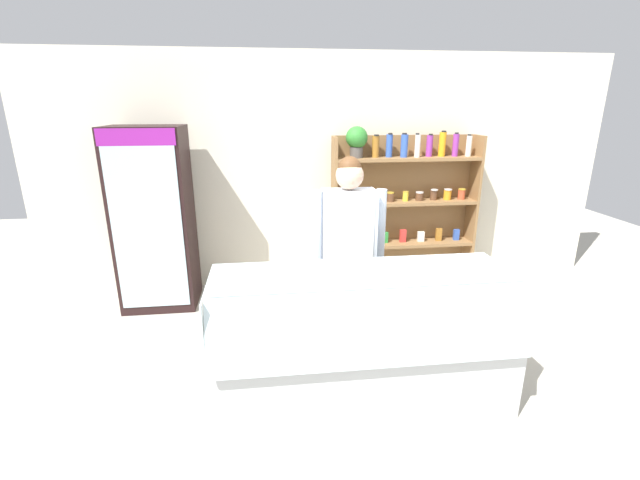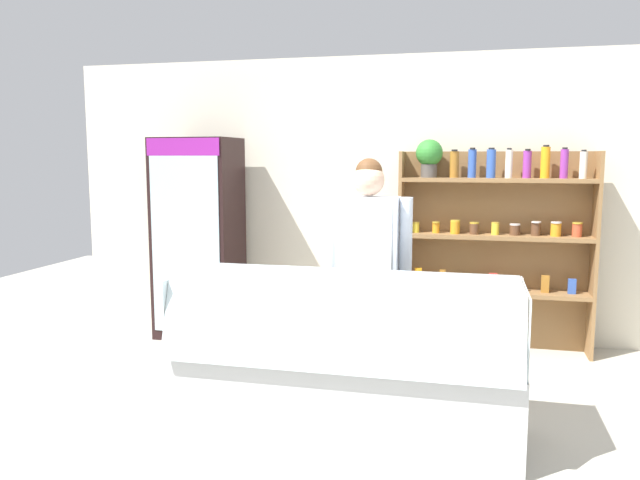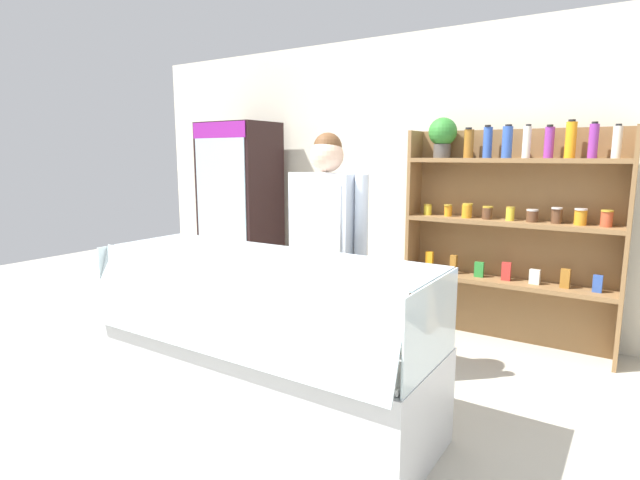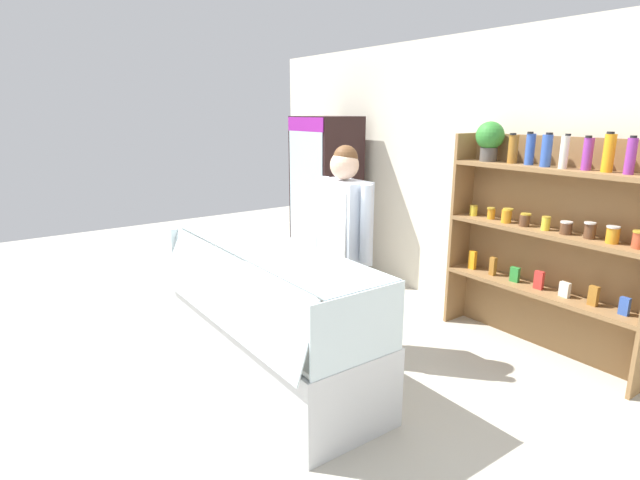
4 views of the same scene
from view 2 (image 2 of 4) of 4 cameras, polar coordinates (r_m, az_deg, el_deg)
ground_plane at (r=4.14m, az=3.63°, el=-17.24°), size 12.00×12.00×0.00m
back_wall at (r=6.10m, az=7.60°, el=3.84°), size 6.80×0.10×2.70m
drinks_fridge at (r=6.17m, az=-11.04°, el=0.18°), size 0.76×0.60×1.92m
shelving_unit at (r=5.80m, az=15.23°, el=0.64°), size 1.70×0.29×1.90m
deli_display_case at (r=4.01m, az=2.24°, el=-13.24°), size 2.13×0.79×1.01m
shop_clerk at (r=4.48m, az=4.39°, el=-1.49°), size 0.63×0.25×1.73m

